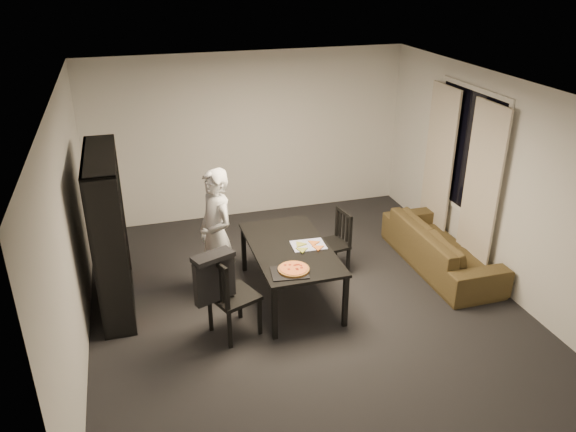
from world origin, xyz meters
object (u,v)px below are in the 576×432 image
object	(u,v)px
bookshelf	(110,233)
chair_left	(226,292)
person	(216,235)
chair_right	(337,238)
dining_table	(290,251)
baking_tray	(289,273)
sofa	(441,246)
pepperoni_pizza	(294,269)

from	to	relation	value
bookshelf	chair_left	distance (m)	1.59
bookshelf	person	distance (m)	1.23
chair_right	dining_table	bearing A→B (deg)	-69.56
baking_tray	sofa	size ratio (longest dim) A/B	0.20
pepperoni_pizza	bookshelf	bearing A→B (deg)	152.12
dining_table	pepperoni_pizza	world-z (taller)	pepperoni_pizza
dining_table	pepperoni_pizza	size ratio (longest dim) A/B	4.71
pepperoni_pizza	sofa	xyz separation A→B (m)	(2.30, 0.69, -0.42)
chair_right	baking_tray	size ratio (longest dim) A/B	2.15
bookshelf	dining_table	distance (m)	2.12
baking_tray	pepperoni_pizza	distance (m)	0.07
dining_table	person	distance (m)	0.91
dining_table	pepperoni_pizza	bearing A→B (deg)	-103.13
bookshelf	baking_tray	size ratio (longest dim) A/B	4.75
chair_left	bookshelf	bearing A→B (deg)	26.30
bookshelf	chair_left	xyz separation A→B (m)	(1.15, -1.03, -0.38)
sofa	chair_left	bearing A→B (deg)	103.01
chair_right	person	world-z (taller)	person
person	bookshelf	bearing A→B (deg)	-115.53
chair_right	pepperoni_pizza	xyz separation A→B (m)	(-0.89, -0.98, 0.22)
chair_left	pepperoni_pizza	distance (m)	0.78
bookshelf	sofa	size ratio (longest dim) A/B	0.94
sofa	chair_right	bearing A→B (deg)	78.63
bookshelf	person	world-z (taller)	bookshelf
chair_left	sofa	bearing A→B (deg)	-98.90
pepperoni_pizza	sofa	bearing A→B (deg)	16.76
bookshelf	dining_table	bearing A→B (deg)	-12.55
bookshelf	chair_right	xyz separation A→B (m)	(2.81, -0.04, -0.46)
person	baking_tray	world-z (taller)	person
bookshelf	sofa	world-z (taller)	bookshelf
person	baking_tray	distance (m)	1.10
person	baking_tray	xyz separation A→B (m)	(0.65, -0.88, -0.13)
dining_table	baking_tray	world-z (taller)	baking_tray
chair_right	pepperoni_pizza	world-z (taller)	chair_right
chair_left	chair_right	distance (m)	1.93
pepperoni_pizza	chair_left	bearing A→B (deg)	-178.85
chair_left	chair_right	bearing A→B (deg)	-80.99
chair_right	person	distance (m)	1.63
person	baking_tray	bearing A→B (deg)	17.93
bookshelf	baking_tray	distance (m)	2.15
dining_table	sofa	distance (m)	2.20
dining_table	sofa	xyz separation A→B (m)	(2.17, 0.13, -0.33)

